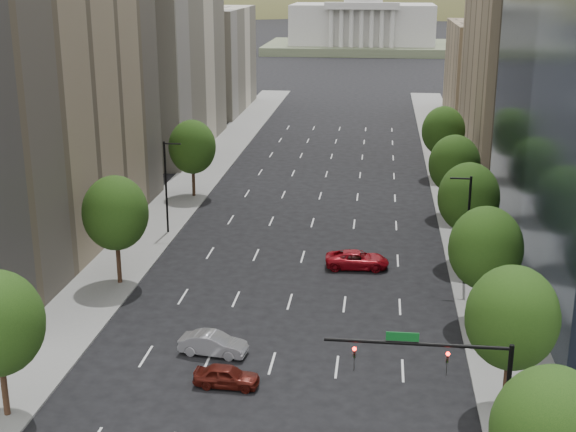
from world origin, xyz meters
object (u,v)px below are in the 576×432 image
at_px(traffic_signal, 457,376).
at_px(capitol, 363,24).
at_px(car_silver, 213,344).
at_px(car_red_far, 357,260).
at_px(car_maroon, 227,376).

xyz_separation_m(traffic_signal, capitol, (-10.53, 219.71, 3.40)).
bearing_deg(car_silver, car_red_far, -19.90).
xyz_separation_m(capitol, car_red_far, (4.85, -191.88, -7.83)).
height_order(traffic_signal, car_silver, traffic_signal).
distance_m(car_maroon, car_silver, 4.36).
relative_size(capitol, car_silver, 13.37).
relative_size(capitol, car_maroon, 14.99).
bearing_deg(car_silver, traffic_signal, -119.15).
bearing_deg(car_silver, capitol, 6.50).
distance_m(car_maroon, car_red_far, 22.22).
bearing_deg(car_silver, car_maroon, -149.92).
height_order(traffic_signal, car_maroon, traffic_signal).
bearing_deg(capitol, car_maroon, -90.62).
distance_m(capitol, car_red_far, 192.10).
bearing_deg(car_red_far, capitol, -1.85).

